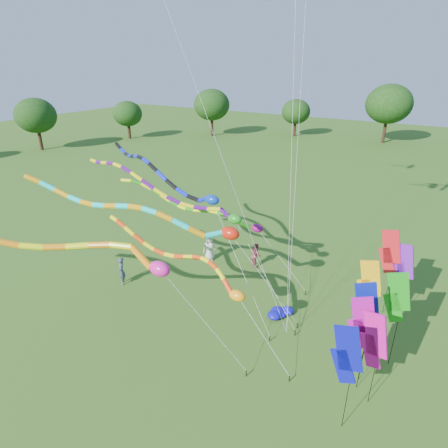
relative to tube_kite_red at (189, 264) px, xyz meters
The scene contains 19 objects.
ground 4.79m from the tube_kite_red, 48.75° to the right, with size 160.00×160.00×0.00m, color #2B5516.
tube_kite_red is the anchor object (origin of this frame).
tube_kite_orange 6.72m from the tube_kite_red, 128.58° to the right, with size 15.52×6.75×8.00m.
tube_kite_purple 4.60m from the tube_kite_red, 143.10° to the left, with size 14.70×1.22×7.72m.
tube_kite_blue 5.37m from the tube_kite_red, 142.58° to the left, with size 13.11×3.79×8.19m.
tube_kite_cyan 3.10m from the tube_kite_red, behind, with size 13.81×4.41×7.57m.
tube_kite_green 5.27m from the tube_kite_red, 116.52° to the left, with size 12.04×1.89×6.14m.
banner_pole_orange 8.43m from the tube_kite_red, 23.77° to the left, with size 1.16×0.19×4.45m.
banner_pole_magenta_b 8.69m from the tube_kite_red, ahead, with size 1.14×0.38×4.21m.
banner_pole_blue_a 8.29m from the tube_kite_red, 13.08° to the right, with size 1.16×0.21×4.59m.
banner_pole_magenta_a 8.11m from the tube_kite_red, ahead, with size 1.12×0.47×4.53m.
banner_pole_red 10.16m from the tube_kite_red, 37.89° to the left, with size 1.16×0.09×4.91m.
banner_pole_green 9.29m from the tube_kite_red, 14.76° to the left, with size 1.14×0.38×4.76m.
banner_pole_violet 10.77m from the tube_kite_red, 35.28° to the left, with size 1.13×0.45×4.31m.
banner_pole_blue_b 8.10m from the tube_kite_red, ahead, with size 1.12×0.48×4.89m.
blue_nylon_heap 5.93m from the tube_kite_red, 39.73° to the left, with size 1.00×1.02×0.45m.
person_a 7.38m from the tube_kite_red, 116.08° to the left, with size 0.87×0.57×1.78m, color beige.
person_b 6.52m from the tube_kite_red, behind, with size 0.64×0.42×1.75m, color #3E4357.
person_c 7.58m from the tube_kite_red, 89.55° to the left, with size 0.80×0.62×1.64m, color #923541.
Camera 1 is at (7.62, -10.10, 12.58)m, focal length 30.00 mm.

